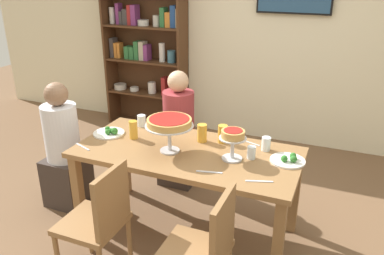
# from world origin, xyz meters

# --- Properties ---
(ground_plane) EXTENTS (12.00, 12.00, 0.00)m
(ground_plane) POSITION_xyz_m (0.00, 0.00, 0.00)
(ground_plane) COLOR brown
(rear_partition) EXTENTS (8.00, 0.12, 2.80)m
(rear_partition) POSITION_xyz_m (0.00, 2.20, 1.40)
(rear_partition) COLOR beige
(rear_partition) RESTS_ON ground_plane
(dining_table) EXTENTS (1.71, 0.81, 0.74)m
(dining_table) POSITION_xyz_m (0.00, 0.00, 0.65)
(dining_table) COLOR olive
(dining_table) RESTS_ON ground_plane
(bookshelf) EXTENTS (1.10, 0.30, 2.21)m
(bookshelf) POSITION_xyz_m (-1.45, 2.01, 1.14)
(bookshelf) COLOR #4C2D19
(bookshelf) RESTS_ON ground_plane
(diner_far_left) EXTENTS (0.34, 0.34, 1.15)m
(diner_far_left) POSITION_xyz_m (-0.40, 0.73, 0.49)
(diner_far_left) COLOR #382D28
(diner_far_left) RESTS_ON ground_plane
(diner_head_west) EXTENTS (0.34, 0.34, 1.15)m
(diner_head_west) POSITION_xyz_m (-1.18, -0.02, 0.49)
(diner_head_west) COLOR #382D28
(diner_head_west) RESTS_ON ground_plane
(chair_near_left) EXTENTS (0.40, 0.40, 0.87)m
(chair_near_left) POSITION_xyz_m (-0.33, -0.70, 0.49)
(chair_near_left) COLOR olive
(chair_near_left) RESTS_ON ground_plane
(chair_near_right) EXTENTS (0.40, 0.40, 0.87)m
(chair_near_right) POSITION_xyz_m (0.42, -0.71, 0.49)
(chair_near_right) COLOR olive
(chair_near_right) RESTS_ON ground_plane
(deep_dish_pizza_stand) EXTENTS (0.36, 0.36, 0.27)m
(deep_dish_pizza_stand) POSITION_xyz_m (-0.11, -0.06, 0.96)
(deep_dish_pizza_stand) COLOR silver
(deep_dish_pizza_stand) RESTS_ON dining_table
(personal_pizza_stand) EXTENTS (0.20, 0.20, 0.23)m
(personal_pizza_stand) POSITION_xyz_m (0.36, -0.01, 0.91)
(personal_pizza_stand) COLOR silver
(personal_pizza_stand) RESTS_ON dining_table
(salad_plate_near_diner) EXTENTS (0.26, 0.26, 0.07)m
(salad_plate_near_diner) POSITION_xyz_m (-0.72, 0.03, 0.76)
(salad_plate_near_diner) COLOR white
(salad_plate_near_diner) RESTS_ON dining_table
(salad_plate_far_diner) EXTENTS (0.25, 0.25, 0.06)m
(salad_plate_far_diner) POSITION_xyz_m (0.74, 0.10, 0.76)
(salad_plate_far_diner) COLOR white
(salad_plate_far_diner) RESTS_ON dining_table
(beer_glass_amber_tall) EXTENTS (0.07, 0.07, 0.15)m
(beer_glass_amber_tall) POSITION_xyz_m (-0.49, 0.04, 0.81)
(beer_glass_amber_tall) COLOR gold
(beer_glass_amber_tall) RESTS_ON dining_table
(beer_glass_amber_short) EXTENTS (0.08, 0.08, 0.14)m
(beer_glass_amber_short) POSITION_xyz_m (0.05, 0.20, 0.81)
(beer_glass_amber_short) COLOR gold
(beer_glass_amber_short) RESTS_ON dining_table
(beer_glass_amber_spare) EXTENTS (0.08, 0.08, 0.14)m
(beer_glass_amber_spare) POSITION_xyz_m (0.20, 0.25, 0.81)
(beer_glass_amber_spare) COLOR gold
(beer_glass_amber_spare) RESTS_ON dining_table
(water_glass_clear_near) EXTENTS (0.07, 0.07, 0.11)m
(water_glass_clear_near) POSITION_xyz_m (0.55, 0.23, 0.79)
(water_glass_clear_near) COLOR white
(water_glass_clear_near) RESTS_ON dining_table
(water_glass_clear_far) EXTENTS (0.07, 0.07, 0.10)m
(water_glass_clear_far) POSITION_xyz_m (-0.56, 0.30, 0.79)
(water_glass_clear_far) COLOR white
(water_glass_clear_far) RESTS_ON dining_table
(water_glass_clear_spare) EXTENTS (0.06, 0.06, 0.09)m
(water_glass_clear_spare) POSITION_xyz_m (0.49, 0.05, 0.79)
(water_glass_clear_spare) COLOR white
(water_glass_clear_spare) RESTS_ON dining_table
(cutlery_fork_near) EXTENTS (0.17, 0.08, 0.00)m
(cutlery_fork_near) POSITION_xyz_m (-0.77, -0.26, 0.74)
(cutlery_fork_near) COLOR silver
(cutlery_fork_near) RESTS_ON dining_table
(cutlery_knife_near) EXTENTS (0.18, 0.06, 0.00)m
(cutlery_knife_near) POSITION_xyz_m (0.28, -0.26, 0.74)
(cutlery_knife_near) COLOR silver
(cutlery_knife_near) RESTS_ON dining_table
(cutlery_fork_far) EXTENTS (0.18, 0.07, 0.00)m
(cutlery_fork_far) POSITION_xyz_m (0.62, -0.25, 0.74)
(cutlery_fork_far) COLOR silver
(cutlery_fork_far) RESTS_ON dining_table
(cutlery_knife_far) EXTENTS (0.18, 0.07, 0.00)m
(cutlery_knife_far) POSITION_xyz_m (0.41, 0.32, 0.74)
(cutlery_knife_far) COLOR silver
(cutlery_knife_far) RESTS_ON dining_table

